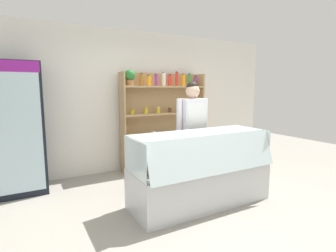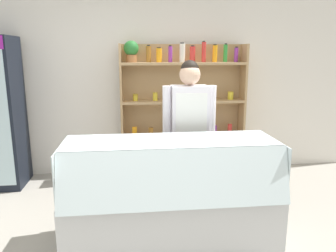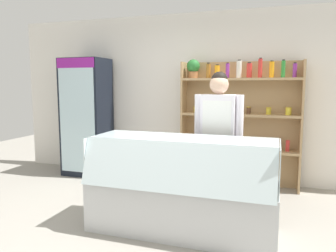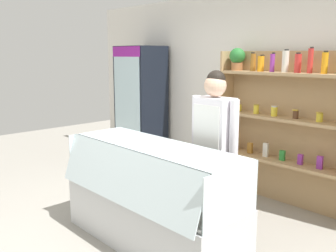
% 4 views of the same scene
% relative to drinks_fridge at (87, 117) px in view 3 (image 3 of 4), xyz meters
% --- Properties ---
extents(ground_plane, '(12.00, 12.00, 0.00)m').
position_rel_drinks_fridge_xyz_m(ground_plane, '(1.95, -1.79, -1.00)').
color(ground_plane, gray).
extents(back_wall, '(6.80, 0.10, 2.70)m').
position_rel_drinks_fridge_xyz_m(back_wall, '(1.95, 0.41, 0.35)').
color(back_wall, white).
rests_on(back_wall, ground).
extents(drinks_fridge, '(0.73, 0.59, 1.99)m').
position_rel_drinks_fridge_xyz_m(drinks_fridge, '(0.00, 0.00, 0.00)').
color(drinks_fridge, black).
rests_on(drinks_fridge, ground).
extents(shelving_unit, '(1.78, 0.29, 1.94)m').
position_rel_drinks_fridge_xyz_m(shelving_unit, '(2.54, 0.17, 0.09)').
color(shelving_unit, tan).
rests_on(shelving_unit, ground).
extents(deli_display_case, '(1.96, 0.78, 1.01)m').
position_rel_drinks_fridge_xyz_m(deli_display_case, '(2.19, -1.65, -0.68)').
color(deli_display_case, silver).
rests_on(deli_display_case, ground).
extents(shop_clerk, '(0.58, 0.25, 1.71)m').
position_rel_drinks_fridge_xyz_m(shop_clerk, '(2.46, -1.05, 0.02)').
color(shop_clerk, '#4C4233').
rests_on(shop_clerk, ground).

